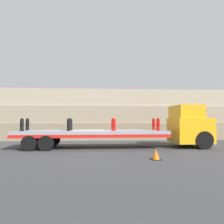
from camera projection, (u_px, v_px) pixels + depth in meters
ground_plane at (92, 148)px, 14.44m from camera, size 120.00×120.00×0.00m
rock_cliff at (93, 115)px, 20.93m from camera, size 60.00×3.30×4.66m
truck_cab at (190, 126)px, 14.98m from camera, size 2.38×2.70×2.84m
flatbed_trailer at (84, 133)px, 14.43m from camera, size 9.89×2.61×1.16m
fire_hydrant_black_near_0 at (22, 125)px, 13.62m from camera, size 0.28×0.54×0.81m
fire_hydrant_black_far_0 at (27, 124)px, 14.73m from camera, size 0.28×0.54×0.81m
fire_hydrant_black_near_1 at (69, 125)px, 13.84m from camera, size 0.28×0.54×0.81m
fire_hydrant_black_far_1 at (71, 124)px, 14.94m from camera, size 0.28×0.54×0.81m
fire_hydrant_red_near_2 at (114, 125)px, 14.05m from camera, size 0.28×0.54×0.81m
fire_hydrant_red_far_2 at (113, 124)px, 15.15m from camera, size 0.28×0.54×0.81m
fire_hydrant_red_near_3 at (158, 124)px, 14.26m from camera, size 0.28×0.54×0.81m
fire_hydrant_red_far_3 at (154, 124)px, 15.36m from camera, size 0.28×0.54×0.81m
cargo_strap_rear at (70, 118)px, 14.40m from camera, size 0.05×2.71×0.01m
cargo_strap_middle at (113, 118)px, 14.61m from camera, size 0.05×2.71×0.01m
cargo_strap_front at (156, 118)px, 14.82m from camera, size 0.05×2.71×0.01m
traffic_cone at (156, 154)px, 10.25m from camera, size 0.45×0.45×0.51m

